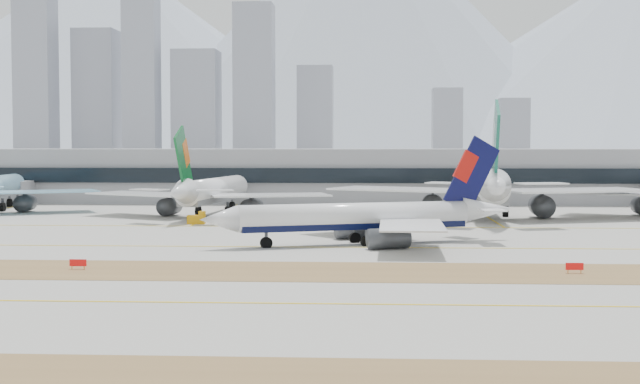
# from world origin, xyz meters

# --- Properties ---
(ground) EXTENTS (3000.00, 3000.00, 0.00)m
(ground) POSITION_xyz_m (0.00, 0.00, 0.00)
(ground) COLOR gray
(ground) RESTS_ON ground
(apron_markings) EXTENTS (360.00, 122.22, 0.06)m
(apron_markings) POSITION_xyz_m (0.00, -53.95, 0.02)
(apron_markings) COLOR brown
(apron_markings) RESTS_ON ground
(taxiing_airliner) EXTENTS (51.13, 43.27, 17.87)m
(taxiing_airliner) POSITION_xyz_m (11.25, -0.16, 4.31)
(taxiing_airliner) COLOR white
(taxiing_airliner) RESTS_ON ground
(widebody_eva) EXTENTS (56.73, 55.85, 20.35)m
(widebody_eva) POSITION_xyz_m (-23.94, 56.05, 5.41)
(widebody_eva) COLOR white
(widebody_eva) RESTS_ON ground
(widebody_cathay) EXTENTS (70.86, 69.41, 25.29)m
(widebody_cathay) POSITION_xyz_m (38.05, 56.48, 6.72)
(widebody_cathay) COLOR white
(widebody_cathay) RESTS_ON ground
(terminal) EXTENTS (280.00, 43.10, 15.00)m
(terminal) POSITION_xyz_m (0.00, 114.84, 7.50)
(terminal) COLOR gray
(terminal) RESTS_ON ground
(hold_sign_left) EXTENTS (2.20, 0.15, 1.35)m
(hold_sign_left) POSITION_xyz_m (-25.67, -32.00, 0.88)
(hold_sign_left) COLOR red
(hold_sign_left) RESTS_ON ground
(hold_sign_right) EXTENTS (2.20, 0.15, 1.35)m
(hold_sign_right) POSITION_xyz_m (37.46, -32.00, 0.88)
(hold_sign_right) COLOR red
(hold_sign_right) RESTS_ON ground
(gse_b) EXTENTS (3.55, 2.00, 2.60)m
(gse_b) POSITION_xyz_m (-23.22, 35.03, 1.05)
(gse_b) COLOR orange
(gse_b) RESTS_ON ground
(gse_c) EXTENTS (3.55, 2.00, 2.60)m
(gse_c) POSITION_xyz_m (15.15, 43.22, 1.05)
(gse_c) COLOR orange
(gse_c) RESTS_ON ground
(city_skyline) EXTENTS (342.00, 49.80, 140.00)m
(city_skyline) POSITION_xyz_m (-106.76, 453.42, 49.80)
(city_skyline) COLOR gray
(city_skyline) RESTS_ON ground
(mountain_ridge) EXTENTS (2830.00, 1120.00, 470.00)m
(mountain_ridge) POSITION_xyz_m (33.00, 1404.14, 181.85)
(mountain_ridge) COLOR #9EA8B7
(mountain_ridge) RESTS_ON ground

